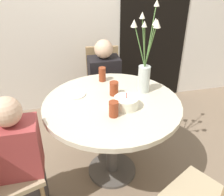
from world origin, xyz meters
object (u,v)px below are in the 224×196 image
drink_glass_1 (114,109)px  drink_glass_2 (102,74)px  side_plate (76,94)px  flower_vase (145,64)px  chair_left_flank (103,81)px  person_boy (104,88)px  drink_glass_0 (114,88)px  birthday_cake (126,102)px  person_guest (20,165)px

drink_glass_1 → drink_glass_2: size_ratio=0.90×
side_plate → drink_glass_2: drink_glass_2 is taller
flower_vase → drink_glass_2: (-0.32, 0.28, -0.18)m
chair_left_flank → person_boy: bearing=-90.0°
flower_vase → drink_glass_1: (-0.35, -0.33, -0.19)m
flower_vase → drink_glass_2: size_ratio=5.46×
side_plate → drink_glass_0: drink_glass_0 is taller
drink_glass_1 → drink_glass_2: drink_glass_2 is taller
chair_left_flank → drink_glass_2: (-0.11, -0.54, 0.34)m
chair_left_flank → side_plate: size_ratio=5.20×
birthday_cake → drink_glass_2: 0.52m
birthday_cake → drink_glass_2: bearing=100.5°
birthday_cake → drink_glass_0: bearing=102.1°
person_boy → drink_glass_0: bearing=-94.0°
drink_glass_0 → drink_glass_1: bearing=-103.9°
flower_vase → side_plate: 0.64m
chair_left_flank → person_boy: size_ratio=0.85×
chair_left_flank → person_guest: bearing=-119.0°
drink_glass_2 → person_guest: (-0.75, -0.66, -0.35)m
person_boy → drink_glass_1: bearing=-97.2°
chair_left_flank → drink_glass_2: bearing=-95.1°
chair_left_flank → person_boy: (-0.02, -0.16, -0.01)m
drink_glass_2 → person_boy: size_ratio=0.13×
chair_left_flank → drink_glass_1: 1.20m
birthday_cake → person_guest: (-0.84, -0.16, -0.32)m
drink_glass_2 → person_boy: person_boy is taller
flower_vase → person_boy: size_ratio=0.70×
drink_glass_0 → person_boy: person_boy is taller
drink_glass_0 → drink_glass_2: size_ratio=0.89×
side_plate → drink_glass_2: bearing=38.3°
birthday_cake → side_plate: bearing=142.2°
birthday_cake → drink_glass_1: (-0.12, -0.10, 0.02)m
side_plate → person_boy: bearing=58.2°
drink_glass_1 → person_guest: person_guest is taller
birthday_cake → drink_glass_0: size_ratio=1.62×
side_plate → person_guest: person_guest is taller
drink_glass_2 → person_boy: (0.09, 0.38, -0.35)m
birthday_cake → person_guest: person_guest is taller
drink_glass_1 → birthday_cake: bearing=38.4°
chair_left_flank → flower_vase: bearing=-69.4°
birthday_cake → flower_vase: bearing=45.8°
drink_glass_0 → flower_vase: bearing=2.5°
birthday_cake → person_guest: bearing=-169.4°
person_boy → person_guest: bearing=-129.0°
flower_vase → drink_glass_0: (-0.27, -0.01, -0.19)m
chair_left_flank → side_plate: (-0.39, -0.76, 0.28)m
flower_vase → drink_glass_0: flower_vase is taller
side_plate → drink_glass_1: (0.25, -0.39, 0.06)m
birthday_cake → person_boy: (0.00, 0.89, -0.32)m
drink_glass_1 → drink_glass_2: 0.61m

